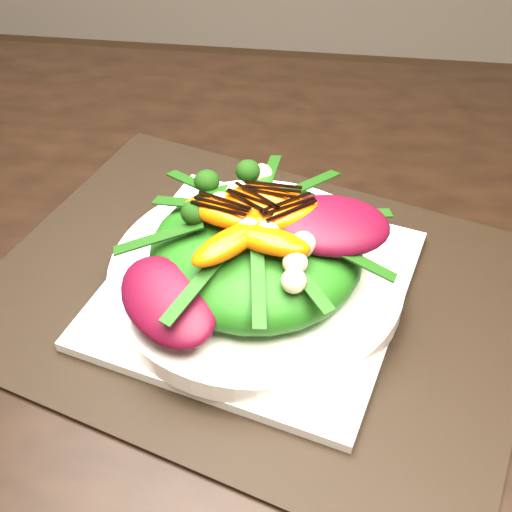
# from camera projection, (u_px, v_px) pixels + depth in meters

# --- Properties ---
(dining_table) EXTENTS (1.60, 0.90, 0.75)m
(dining_table) POSITION_uv_depth(u_px,v_px,m) (280.00, 292.00, 0.66)
(dining_table) COLOR black
(dining_table) RESTS_ON floor
(placemat) EXTENTS (0.57, 0.50, 0.00)m
(placemat) POSITION_uv_depth(u_px,v_px,m) (256.00, 293.00, 0.63)
(placemat) COLOR black
(placemat) RESTS_ON dining_table
(plate_base) EXTENTS (0.32, 0.32, 0.01)m
(plate_base) POSITION_uv_depth(u_px,v_px,m) (256.00, 287.00, 0.63)
(plate_base) COLOR white
(plate_base) RESTS_ON placemat
(salad_bowl) EXTENTS (0.35, 0.35, 0.02)m
(salad_bowl) POSITION_uv_depth(u_px,v_px,m) (256.00, 276.00, 0.62)
(salad_bowl) COLOR white
(salad_bowl) RESTS_ON plate_base
(lettuce_mound) EXTENTS (0.24, 0.24, 0.06)m
(lettuce_mound) POSITION_uv_depth(u_px,v_px,m) (256.00, 252.00, 0.60)
(lettuce_mound) COLOR #205D11
(lettuce_mound) RESTS_ON salad_bowl
(radicchio_leaf) EXTENTS (0.11, 0.09, 0.02)m
(radicchio_leaf) POSITION_uv_depth(u_px,v_px,m) (332.00, 225.00, 0.57)
(radicchio_leaf) COLOR #440717
(radicchio_leaf) RESTS_ON lettuce_mound
(orange_segment) EXTENTS (0.07, 0.03, 0.02)m
(orange_segment) POSITION_uv_depth(u_px,v_px,m) (239.00, 196.00, 0.59)
(orange_segment) COLOR #FF5004
(orange_segment) RESTS_ON lettuce_mound
(broccoli_floret) EXTENTS (0.04, 0.04, 0.03)m
(broccoli_floret) POSITION_uv_depth(u_px,v_px,m) (201.00, 197.00, 0.59)
(broccoli_floret) COLOR black
(broccoli_floret) RESTS_ON lettuce_mound
(macadamia_nut) EXTENTS (0.02, 0.02, 0.02)m
(macadamia_nut) POSITION_uv_depth(u_px,v_px,m) (268.00, 263.00, 0.54)
(macadamia_nut) COLOR #C3BF89
(macadamia_nut) RESTS_ON lettuce_mound
(balsamic_drizzle) EXTENTS (0.04, 0.00, 0.00)m
(balsamic_drizzle) POSITION_uv_depth(u_px,v_px,m) (239.00, 187.00, 0.59)
(balsamic_drizzle) COLOR black
(balsamic_drizzle) RESTS_ON orange_segment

